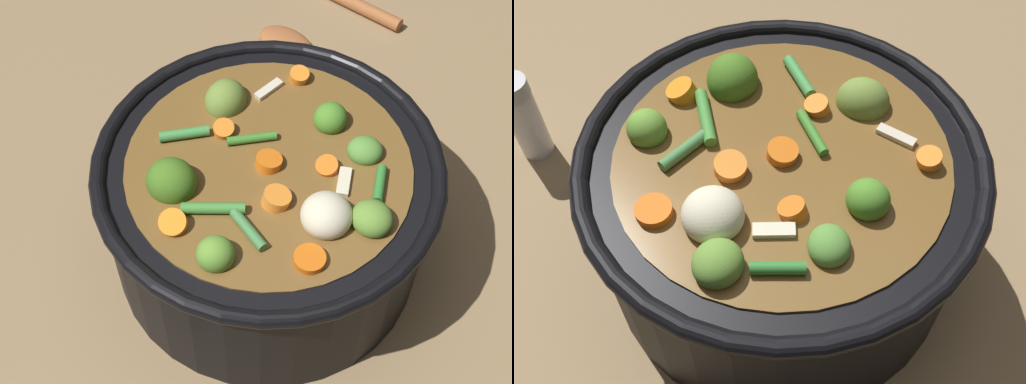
# 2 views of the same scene
# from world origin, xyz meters

# --- Properties ---
(ground_plane) EXTENTS (1.10, 1.10, 0.00)m
(ground_plane) POSITION_xyz_m (0.00, 0.00, 0.00)
(ground_plane) COLOR #8C704C
(cooking_pot) EXTENTS (0.32, 0.32, 0.17)m
(cooking_pot) POSITION_xyz_m (-0.00, 0.00, 0.08)
(cooking_pot) COLOR black
(cooking_pot) RESTS_ON ground_plane
(salt_shaker) EXTENTS (0.03, 0.03, 0.10)m
(salt_shaker) POSITION_xyz_m (-0.19, 0.21, 0.05)
(salt_shaker) COLOR silver
(salt_shaker) RESTS_ON ground_plane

